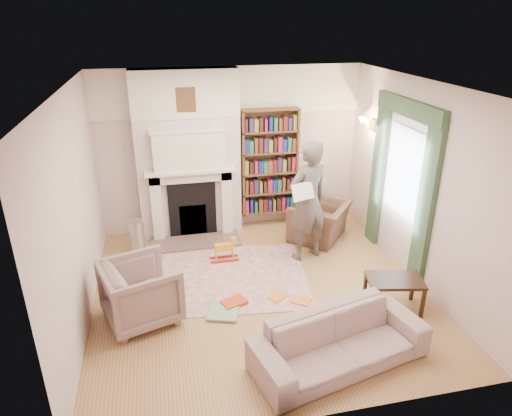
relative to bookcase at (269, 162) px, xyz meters
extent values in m
plane|color=olive|center=(-0.65, -2.12, -1.18)|extent=(4.50, 4.50, 0.00)
plane|color=white|center=(-0.65, -2.12, 1.62)|extent=(4.50, 4.50, 0.00)
plane|color=beige|center=(-0.65, 0.13, 0.22)|extent=(4.50, 0.00, 4.50)
plane|color=beige|center=(-0.65, -4.37, 0.22)|extent=(4.50, 0.00, 4.50)
plane|color=beige|center=(-2.90, -2.12, 0.22)|extent=(0.00, 4.50, 4.50)
plane|color=beige|center=(1.60, -2.12, 0.22)|extent=(0.00, 4.50, 4.50)
cube|color=beige|center=(-1.40, -0.04, 0.22)|extent=(1.70, 0.35, 2.80)
cube|color=silver|center=(-1.40, -0.33, 0.04)|extent=(1.47, 0.24, 0.05)
cube|color=black|center=(-1.40, -0.24, -0.68)|extent=(0.80, 0.06, 0.96)
cube|color=silver|center=(-1.40, -0.31, 0.38)|extent=(1.15, 0.18, 0.62)
cube|color=brown|center=(0.00, 0.00, 0.00)|extent=(1.00, 0.24, 1.85)
cube|color=silver|center=(1.58, -1.72, 0.27)|extent=(0.02, 0.90, 1.30)
cube|color=#30482E|center=(1.55, -2.42, 0.02)|extent=(0.07, 0.32, 2.40)
cube|color=#30482E|center=(1.55, -1.02, 0.02)|extent=(0.07, 0.32, 2.40)
cube|color=#30482E|center=(1.54, -1.72, 1.20)|extent=(0.09, 1.70, 0.24)
cube|color=beige|center=(-1.10, -1.69, -1.17)|extent=(2.60, 2.10, 0.01)
imported|color=#452E24|center=(0.72, -0.74, -0.85)|extent=(1.29, 1.31, 0.64)
imported|color=gray|center=(-2.23, -2.43, -0.78)|extent=(1.10, 1.08, 0.80)
imported|color=#BEAE9D|center=(-0.12, -3.71, -0.89)|extent=(2.08, 1.21, 0.57)
imported|color=#524842|center=(0.27, -1.34, -0.22)|extent=(0.81, 0.66, 1.90)
cube|color=white|center=(0.12, -1.54, 0.03)|extent=(0.38, 0.22, 0.25)
cylinder|color=#ADB0B5|center=(-2.33, -0.62, -0.90)|extent=(0.28, 0.28, 0.55)
cube|color=#DAD54C|center=(-1.23, -2.55, -1.15)|extent=(0.48, 0.48, 0.03)
cube|color=red|center=(-1.06, -2.39, -1.14)|extent=(0.37, 0.31, 0.05)
cube|color=red|center=(-0.17, -2.52, -1.16)|extent=(0.30, 0.29, 0.02)
cube|color=red|center=(-0.46, -2.36, -1.16)|extent=(0.30, 0.28, 0.02)
camera|label=1|loc=(-1.86, -7.41, 2.41)|focal=32.00mm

